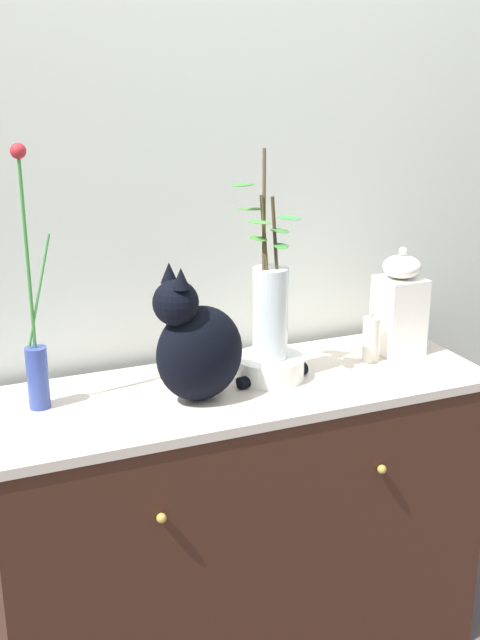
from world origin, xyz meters
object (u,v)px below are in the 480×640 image
at_px(sideboard, 240,527).
at_px(cat_sitting, 198,346).
at_px(candle_pillar, 371,340).
at_px(bowl_porcelain, 270,367).
at_px(vase_glass_clear, 270,307).
at_px(jar_lidded_porcelain, 399,306).
at_px(vase_slim_green, 36,351).

relative_size(sideboard, cat_sitting, 2.99).
bearing_deg(sideboard, candle_pillar, 3.01).
xyz_separation_m(bowl_porcelain, vase_glass_clear, (-0.00, -0.00, 0.17)).
bearing_deg(jar_lidded_porcelain, sideboard, -173.86).
distance_m(cat_sitting, bowl_porcelain, 0.26).
xyz_separation_m(bowl_porcelain, jar_lidded_porcelain, (0.43, 0.04, 0.11)).
distance_m(vase_slim_green, candle_pillar, 0.92).
bearing_deg(sideboard, vase_glass_clear, 8.94).
distance_m(sideboard, vase_glass_clear, 0.64).
xyz_separation_m(sideboard, cat_sitting, (-0.13, -0.04, 0.57)).
relative_size(sideboard, jar_lidded_porcelain, 4.27).
distance_m(vase_slim_green, jar_lidded_porcelain, 1.03).
bearing_deg(cat_sitting, bowl_porcelain, 14.81).
distance_m(cat_sitting, vase_glass_clear, 0.24).
bearing_deg(candle_pillar, cat_sitting, -173.09).
bearing_deg(vase_slim_green, candle_pillar, -2.35).
bearing_deg(cat_sitting, vase_glass_clear, 14.72).
bearing_deg(candle_pillar, sideboard, -176.99).
xyz_separation_m(sideboard, jar_lidded_porcelain, (0.52, 0.06, 0.57)).
relative_size(cat_sitting, candle_pillar, 3.19).
distance_m(cat_sitting, vase_slim_green, 0.39).
bearing_deg(sideboard, vase_slim_green, 173.36).
bearing_deg(candle_pillar, vase_slim_green, 177.65).
bearing_deg(jar_lidded_porcelain, cat_sitting, -171.28).
distance_m(sideboard, bowl_porcelain, 0.47).
relative_size(cat_sitting, vase_slim_green, 0.70).
distance_m(sideboard, cat_sitting, 0.59).
relative_size(sideboard, bowl_porcelain, 7.22).
height_order(cat_sitting, vase_glass_clear, vase_glass_clear).
relative_size(vase_slim_green, candle_pillar, 4.55).
relative_size(sideboard, vase_glass_clear, 2.47).
bearing_deg(vase_slim_green, vase_glass_clear, -4.29).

